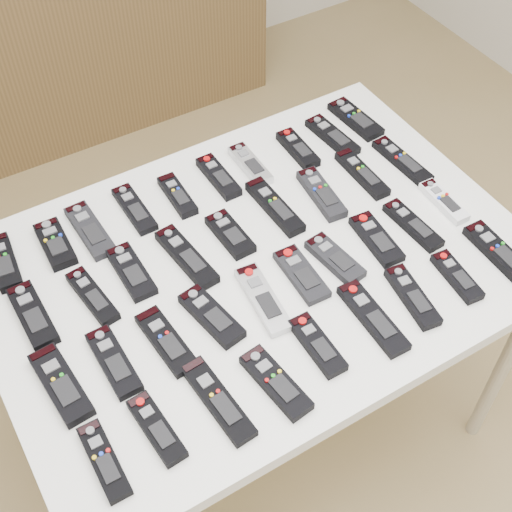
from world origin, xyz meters
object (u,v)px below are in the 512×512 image
remote_2 (90,230)px  remote_21 (166,341)px  remote_15 (275,207)px  remote_19 (61,384)px  remote_0 (4,262)px  remote_13 (187,257)px  remote_22 (212,316)px  remote_24 (301,274)px  remote_33 (317,345)px  remote_35 (412,297)px  remote_37 (499,253)px  remote_1 (55,244)px  remote_18 (402,161)px  remote_4 (177,195)px  sideboard (51,36)px  remote_28 (444,202)px  remote_31 (218,400)px  remote_7 (298,149)px  remote_20 (114,362)px  remote_32 (276,382)px  remote_3 (134,209)px  remote_29 (104,461)px  remote_16 (321,194)px  remote_5 (219,177)px  remote_9 (355,119)px  remote_30 (157,428)px  remote_27 (413,225)px  remote_36 (457,277)px  remote_26 (376,239)px  remote_10 (33,315)px  remote_11 (93,296)px  remote_14 (230,234)px  table (256,277)px  remote_23 (263,299)px  remote_17 (362,174)px  remote_6 (250,165)px  remote_12 (131,272)px

remote_2 → remote_21: size_ratio=1.04×
remote_15 → remote_19: same height
remote_0 → remote_13: bearing=-22.9°
remote_22 → remote_24: 0.23m
remote_33 → remote_35: same height
remote_37 → remote_1: bearing=149.1°
remote_18 → remote_4: bearing=159.0°
sideboard → remote_2: size_ratio=9.60×
remote_4 → remote_28: bearing=-31.3°
remote_31 → remote_33: bearing=-2.7°
remote_7 → remote_20: remote_7 is taller
remote_32 → remote_3: bearing=87.0°
remote_15 → remote_35: remote_15 is taller
remote_7 → remote_29: (-0.80, -0.55, -0.00)m
remote_20 → remote_28: (0.90, 0.01, -0.00)m
remote_1 → remote_16: 0.66m
remote_5 → remote_9: remote_5 is taller
remote_30 → remote_31: 0.13m
sideboard → remote_27: (0.34, -1.79, 0.34)m
remote_18 → remote_36: 0.40m
remote_26 → remote_28: bearing=8.3°
remote_33 → remote_15: bearing=71.3°
remote_13 → remote_27: size_ratio=1.16×
remote_5 → remote_10: size_ratio=0.90×
remote_20 → remote_18: bearing=10.7°
remote_11 → remote_18: (0.88, -0.00, -0.00)m
remote_4 → remote_19: size_ratio=0.79×
remote_22 → remote_15: bearing=26.2°
remote_14 → remote_21: size_ratio=0.82×
table → remote_4: 0.30m
remote_15 → remote_18: (0.38, -0.03, -0.00)m
remote_16 → remote_35: same height
remote_30 → remote_16: bearing=25.9°
remote_3 → remote_32: size_ratio=0.96×
remote_24 → remote_23: bearing=-169.8°
remote_5 → remote_17: remote_5 is taller
remote_6 → remote_23: bearing=-116.2°
remote_20 → remote_30: (0.01, -0.18, 0.00)m
remote_15 → remote_24: remote_15 is taller
remote_0 → remote_3: size_ratio=0.97×
remote_23 → remote_4: bearing=98.0°
remote_12 → remote_13: 0.13m
remote_22 → remote_29: bearing=-160.1°
remote_5 → remote_28: remote_5 is taller
remote_2 → remote_28: 0.88m
remote_14 → remote_30: (-0.37, -0.37, 0.00)m
remote_0 → remote_37: remote_0 is taller
remote_24 → remote_19: bearing=-178.6°
remote_14 → remote_22: bearing=-131.2°
sideboard → remote_10: bearing=-108.5°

